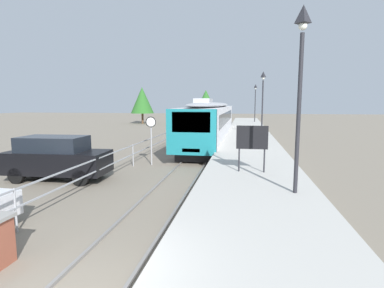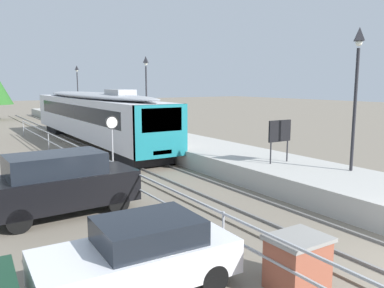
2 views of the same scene
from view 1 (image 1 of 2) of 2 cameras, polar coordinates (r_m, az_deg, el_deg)
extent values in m
plane|color=slate|center=(26.95, -2.89, 0.10)|extent=(160.00, 160.00, 0.00)
cube|color=slate|center=(26.46, 3.47, 0.02)|extent=(3.20, 60.00, 0.06)
cube|color=slate|center=(26.53, 1.92, 0.20)|extent=(0.08, 60.00, 0.08)
cube|color=slate|center=(26.38, 5.02, 0.13)|extent=(0.08, 60.00, 0.08)
cube|color=silver|center=(26.60, 3.58, 4.25)|extent=(2.80, 20.31, 2.55)
cube|color=#19757F|center=(16.67, -0.14, 2.23)|extent=(2.80, 0.24, 2.55)
cube|color=black|center=(16.55, -0.19, 4.13)|extent=(2.13, 0.08, 1.12)
cube|color=black|center=(26.58, 3.59, 5.13)|extent=(2.82, 17.06, 0.92)
ellipsoid|color=#A8AAAF|center=(26.56, 3.61, 7.38)|extent=(2.69, 19.50, 0.44)
cube|color=#A8AAAF|center=(21.52, 2.15, 8.07)|extent=(1.10, 2.20, 0.36)
cube|color=#EAE5C6|center=(16.72, -0.18, -1.19)|extent=(1.00, 0.10, 0.20)
cube|color=black|center=(19.12, 1.04, -1.76)|extent=(2.24, 3.20, 0.55)
cube|color=black|center=(34.42, 4.95, 2.42)|extent=(2.24, 3.20, 0.55)
cube|color=#B7B5AD|center=(26.25, 10.54, 0.77)|extent=(3.90, 60.00, 0.90)
cylinder|color=#232328|center=(9.29, 19.44, 5.09)|extent=(0.12, 0.12, 4.60)
pyramid|color=#232328|center=(9.60, 20.24, 22.02)|extent=(0.34, 0.34, 0.50)
sphere|color=silver|center=(9.52, 20.15, 20.16)|extent=(0.24, 0.24, 0.24)
cylinder|color=#232328|center=(27.01, 13.11, 6.74)|extent=(0.12, 0.12, 4.60)
pyramid|color=#232328|center=(27.12, 13.29, 12.66)|extent=(0.34, 0.34, 0.50)
sphere|color=silver|center=(27.10, 13.27, 11.99)|extent=(0.24, 0.24, 0.24)
cylinder|color=#232328|center=(44.82, 11.79, 7.07)|extent=(0.12, 0.12, 4.60)
pyramid|color=#232328|center=(44.88, 11.89, 10.64)|extent=(0.34, 0.34, 0.50)
sphere|color=silver|center=(44.87, 11.88, 10.24)|extent=(0.24, 0.24, 0.24)
cylinder|color=#232328|center=(11.96, 8.85, -3.01)|extent=(0.06, 0.06, 0.90)
cylinder|color=#232328|center=(11.99, 13.45, -3.10)|extent=(0.06, 0.06, 0.90)
cube|color=black|center=(11.83, 11.27, 1.23)|extent=(1.20, 0.08, 0.90)
cylinder|color=#9EA0A5|center=(17.54, -7.65, -0.42)|extent=(0.07, 0.07, 2.20)
cylinder|color=white|center=(17.38, -7.75, 4.15)|extent=(0.60, 0.03, 0.60)
torus|color=black|center=(17.36, -7.77, 4.14)|extent=(0.61, 0.05, 0.61)
cube|color=#9EA0A5|center=(17.36, -11.09, -0.24)|extent=(0.05, 36.00, 0.05)
cube|color=#9EA0A5|center=(17.44, -11.05, -1.91)|extent=(0.05, 36.00, 0.05)
cylinder|color=#9EA0A5|center=(9.81, -30.29, -10.75)|extent=(0.06, 0.06, 1.25)
cylinder|color=#9EA0A5|center=(17.45, -11.05, -2.11)|extent=(0.06, 0.06, 1.25)
cylinder|color=#9EA0A5|center=(25.97, -4.02, 1.19)|extent=(0.06, 0.06, 1.25)
cylinder|color=#9EA0A5|center=(34.74, -0.50, 2.85)|extent=(0.06, 0.06, 1.25)
cylinder|color=black|center=(10.90, -32.24, -10.83)|extent=(0.63, 0.22, 0.62)
cube|color=black|center=(15.34, -23.89, -3.08)|extent=(4.67, 2.09, 1.00)
cube|color=black|center=(15.32, -24.70, 0.04)|extent=(2.97, 1.79, 0.68)
cylinder|color=black|center=(15.44, -17.36, -4.59)|extent=(0.73, 0.27, 0.72)
cylinder|color=black|center=(13.99, -20.20, -5.97)|extent=(0.73, 0.27, 0.72)
cylinder|color=black|center=(16.93, -26.76, -4.01)|extent=(0.73, 0.27, 0.72)
cylinder|color=black|center=(15.62, -30.17, -5.16)|extent=(0.73, 0.27, 0.72)
cylinder|color=brown|center=(53.92, -9.29, 4.77)|extent=(0.36, 0.36, 1.82)
cone|color=#286023|center=(53.86, -9.37, 8.13)|extent=(4.02, 4.02, 4.50)
cylinder|color=brown|center=(51.18, 2.60, 4.72)|extent=(0.36, 0.36, 1.83)
cone|color=#286023|center=(51.12, 2.62, 7.95)|extent=(3.87, 3.87, 3.94)
camera|label=2|loc=(11.46, -80.31, 4.58)|focal=36.40mm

